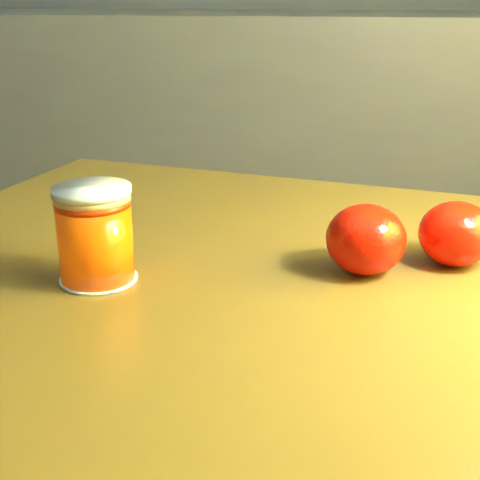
# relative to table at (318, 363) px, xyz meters

# --- Properties ---
(kitchen_counter) EXTENTS (3.15, 0.60, 0.90)m
(kitchen_counter) POSITION_rel_table_xyz_m (-0.84, 1.31, -0.17)
(kitchen_counter) COLOR #515156
(kitchen_counter) RESTS_ON ground
(table) EXTENTS (1.05, 0.82, 0.71)m
(table) POSITION_rel_table_xyz_m (0.00, 0.00, 0.00)
(table) COLOR brown
(table) RESTS_ON ground
(juice_glass) EXTENTS (0.07, 0.07, 0.09)m
(juice_glass) POSITION_rel_table_xyz_m (-0.20, -0.04, 0.13)
(juice_glass) COLOR #E64904
(juice_glass) RESTS_ON table
(orange_front) EXTENTS (0.08, 0.08, 0.07)m
(orange_front) POSITION_rel_table_xyz_m (0.04, 0.02, 0.12)
(orange_front) COLOR red
(orange_front) RESTS_ON table
(orange_back) EXTENTS (0.09, 0.09, 0.06)m
(orange_back) POSITION_rel_table_xyz_m (0.12, 0.06, 0.12)
(orange_back) COLOR red
(orange_back) RESTS_ON table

